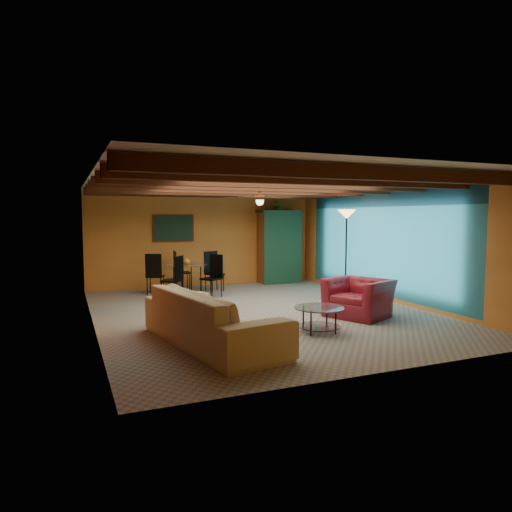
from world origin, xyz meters
name	(u,v)px	position (x,y,z in m)	size (l,w,h in m)	color
room	(258,198)	(0.00, 0.11, 2.36)	(6.52, 8.01, 2.71)	gray
sofa	(212,317)	(-1.62, -1.92, 0.42)	(2.89, 1.13, 0.84)	tan
armchair	(359,298)	(1.63, -1.15, 0.38)	(1.16, 1.01, 0.75)	maroon
coffee_table	(319,319)	(0.29, -1.90, 0.22)	(0.86, 0.86, 0.44)	silver
dining_table	(187,274)	(-0.84, 2.72, 0.53)	(2.03, 2.03, 1.06)	silver
armoire	(279,248)	(2.20, 3.70, 1.04)	(1.19, 0.58, 2.09)	brown
floor_lamp	(346,253)	(2.65, 0.83, 1.07)	(0.44, 0.44, 2.15)	black
ceiling_fan	(260,197)	(0.00, 0.00, 2.36)	(1.50, 1.50, 0.44)	#472614
painting	(173,228)	(-0.90, 3.96, 1.65)	(1.05, 0.03, 0.65)	black
potted_plant	(279,205)	(2.20, 3.70, 2.32)	(0.41, 0.36, 0.46)	#26661E
vase	(187,249)	(-0.84, 2.72, 1.15)	(0.17, 0.17, 0.18)	orange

